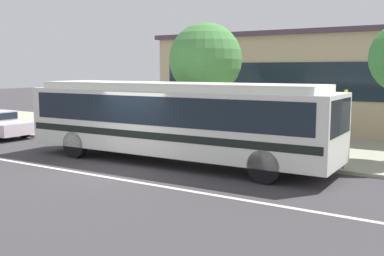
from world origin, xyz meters
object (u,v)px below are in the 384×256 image
Objects in this scene: pedestrian_waiting_near_sign at (146,120)px; street_tree_near_stop at (205,60)px; transit_bus at (174,117)px; bus_stop_sign at (345,118)px.

street_tree_near_stop reaches higher than pedestrian_waiting_near_sign.
transit_bus is 6.88× the size of pedestrian_waiting_near_sign.
street_tree_near_stop reaches higher than bus_stop_sign.
transit_bus is at bearing -162.73° from bus_stop_sign.
street_tree_near_stop is (-1.12, 4.00, 2.03)m from transit_bus.
bus_stop_sign is at bearing 17.27° from transit_bus.
transit_bus reaches higher than pedestrian_waiting_near_sign.
bus_stop_sign is (5.38, 1.67, 0.09)m from transit_bus.
bus_stop_sign is at bearing -19.72° from street_tree_near_stop.
pedestrian_waiting_near_sign is 0.32× the size of street_tree_near_stop.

